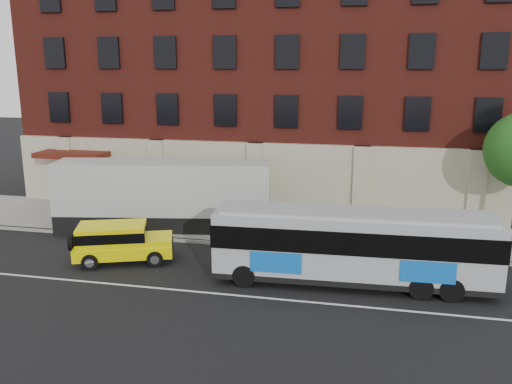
% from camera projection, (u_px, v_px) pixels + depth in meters
% --- Properties ---
extents(ground, '(120.00, 120.00, 0.00)m').
position_uv_depth(ground, '(189.00, 297.00, 19.89)').
color(ground, black).
rests_on(ground, ground).
extents(sidewalk, '(60.00, 6.00, 0.15)m').
position_uv_depth(sidewalk, '(244.00, 226.00, 28.43)').
color(sidewalk, gray).
rests_on(sidewalk, ground).
extents(kerb, '(60.00, 0.25, 0.15)m').
position_uv_depth(kerb, '(230.00, 244.00, 25.57)').
color(kerb, gray).
rests_on(kerb, ground).
extents(lane_line, '(60.00, 0.12, 0.01)m').
position_uv_depth(lane_line, '(193.00, 291.00, 20.36)').
color(lane_line, silver).
rests_on(lane_line, ground).
extents(building, '(30.00, 12.10, 15.00)m').
position_uv_depth(building, '(272.00, 79.00, 34.20)').
color(building, maroon).
rests_on(building, sidewalk).
extents(sign_pole, '(0.30, 0.20, 2.50)m').
position_uv_depth(sign_pole, '(70.00, 206.00, 27.13)').
color(sign_pole, slate).
rests_on(sign_pole, ground).
extents(city_bus, '(10.97, 2.74, 2.98)m').
position_uv_depth(city_bus, '(353.00, 244.00, 20.72)').
color(city_bus, '#A6ABB1').
rests_on(city_bus, ground).
extents(yellow_suv, '(4.56, 3.09, 1.70)m').
position_uv_depth(yellow_suv, '(119.00, 240.00, 23.25)').
color(yellow_suv, '#FFF400').
rests_on(yellow_suv, ground).
extents(shipping_container, '(11.20, 4.10, 3.66)m').
position_uv_depth(shipping_container, '(163.00, 197.00, 27.42)').
color(shipping_container, black).
rests_on(shipping_container, ground).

